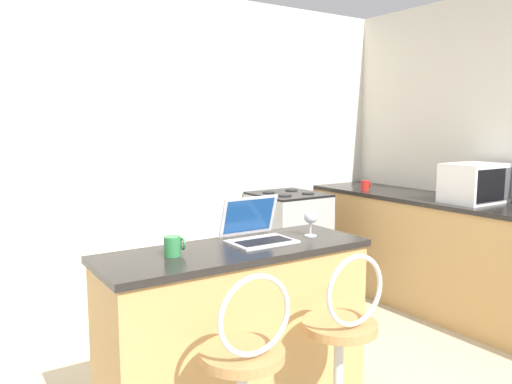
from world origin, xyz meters
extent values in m
cube|color=silver|center=(0.00, 2.59, 1.30)|extent=(12.00, 0.06, 2.60)
cube|color=tan|center=(-0.27, 0.82, 0.45)|extent=(1.33, 0.46, 0.90)
cube|color=black|center=(-0.27, 0.82, 0.92)|extent=(1.36, 0.49, 0.03)
cube|color=tan|center=(2.00, 1.03, 0.45)|extent=(0.63, 3.06, 0.90)
cube|color=black|center=(2.00, 1.03, 0.92)|extent=(0.66, 3.09, 0.03)
cylinder|color=#B7844C|center=(-0.53, 0.34, 0.64)|extent=(0.34, 0.34, 0.04)
torus|color=silver|center=(-0.53, 0.25, 0.83)|extent=(0.32, 0.02, 0.32)
cylinder|color=#B7844C|center=(-0.01, 0.34, 0.64)|extent=(0.34, 0.34, 0.04)
torus|color=silver|center=(-0.01, 0.25, 0.83)|extent=(0.32, 0.02, 0.32)
cube|color=silver|center=(-0.11, 0.83, 0.94)|extent=(0.33, 0.23, 0.01)
cube|color=black|center=(-0.11, 0.81, 0.95)|extent=(0.28, 0.13, 0.00)
cube|color=silver|center=(-0.11, 0.95, 1.06)|extent=(0.33, 0.07, 0.21)
cube|color=#19478C|center=(-0.11, 0.95, 1.06)|extent=(0.29, 0.06, 0.18)
cube|color=white|center=(2.01, 1.04, 1.09)|extent=(0.48, 0.33, 0.30)
cube|color=black|center=(1.96, 0.87, 1.09)|extent=(0.34, 0.01, 0.24)
cube|color=#4C4C51|center=(2.18, 0.87, 1.09)|extent=(0.10, 0.01, 0.24)
cube|color=#9EA3A8|center=(1.12, 2.24, 0.46)|extent=(0.56, 0.60, 0.92)
cube|color=black|center=(1.12, 1.93, 0.42)|extent=(0.48, 0.01, 0.41)
cube|color=black|center=(1.12, 2.24, 0.93)|extent=(0.56, 0.60, 0.02)
cylinder|color=black|center=(0.99, 2.12, 0.94)|extent=(0.11, 0.11, 0.01)
cylinder|color=black|center=(1.24, 2.12, 0.94)|extent=(0.11, 0.11, 0.01)
cylinder|color=black|center=(0.99, 2.36, 0.94)|extent=(0.11, 0.11, 0.01)
cylinder|color=black|center=(1.24, 2.36, 0.94)|extent=(0.11, 0.11, 0.01)
cylinder|color=silver|center=(0.20, 0.81, 0.94)|extent=(0.07, 0.07, 0.00)
cylinder|color=silver|center=(0.20, 0.81, 0.98)|extent=(0.01, 0.01, 0.07)
sphere|color=silver|center=(0.20, 0.81, 1.05)|extent=(0.08, 0.08, 0.08)
cylinder|color=#338447|center=(-0.60, 0.84, 0.98)|extent=(0.08, 0.08, 0.09)
torus|color=#338447|center=(-0.55, 0.84, 0.99)|extent=(0.01, 0.06, 0.06)
cylinder|color=red|center=(1.80, 1.99, 0.99)|extent=(0.07, 0.07, 0.09)
torus|color=red|center=(1.85, 1.99, 0.99)|extent=(0.01, 0.06, 0.06)
camera|label=1|loc=(-1.50, -1.24, 1.54)|focal=35.00mm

